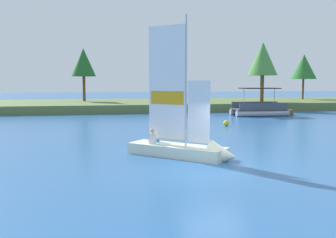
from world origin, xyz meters
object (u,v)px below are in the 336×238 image
at_px(shoreline_tree_midleft, 83,63).
at_px(pontoon_boat, 259,109).
at_px(shoreline_tree_centre, 263,59).
at_px(channel_buoy, 226,123).
at_px(shoreline_tree_midright, 304,67).
at_px(wooden_dock, 273,111).
at_px(sailboat, 190,146).

relative_size(shoreline_tree_midleft, pontoon_boat, 1.22).
xyz_separation_m(shoreline_tree_centre, channel_buoy, (-9.56, -15.00, -5.70)).
bearing_deg(shoreline_tree_midleft, shoreline_tree_midright, -0.17).
distance_m(shoreline_tree_centre, wooden_dock, 7.83).
relative_size(wooden_dock, channel_buoy, 12.20).
distance_m(shoreline_tree_midright, pontoon_boat, 18.15).
xyz_separation_m(shoreline_tree_midright, wooden_dock, (-9.46, -10.71, -4.98)).
height_order(shoreline_tree_midleft, wooden_dock, shoreline_tree_midleft).
xyz_separation_m(shoreline_tree_centre, shoreline_tree_midright, (8.38, 5.38, -0.66)).
distance_m(shoreline_tree_midleft, shoreline_tree_centre, 21.45).
height_order(sailboat, channel_buoy, sailboat).
height_order(wooden_dock, channel_buoy, wooden_dock).
relative_size(pontoon_boat, channel_buoy, 12.36).
relative_size(shoreline_tree_midleft, wooden_dock, 1.24).
bearing_deg(shoreline_tree_centre, channel_buoy, -122.50).
xyz_separation_m(shoreline_tree_midleft, sailboat, (5.74, -31.38, -5.07)).
distance_m(shoreline_tree_midleft, shoreline_tree_midright, 29.11).
bearing_deg(channel_buoy, pontoon_boat, 51.88).
bearing_deg(pontoon_boat, wooden_dock, 40.75).
distance_m(shoreline_tree_midright, channel_buoy, 27.61).
bearing_deg(wooden_dock, pontoon_boat, -140.22).
bearing_deg(sailboat, channel_buoy, 105.25).
height_order(shoreline_tree_centre, wooden_dock, shoreline_tree_centre).
relative_size(shoreline_tree_centre, channel_buoy, 16.47).
xyz_separation_m(sailboat, pontoon_boat, (11.37, 18.47, 0.17)).
bearing_deg(shoreline_tree_centre, sailboat, -120.06).
xyz_separation_m(wooden_dock, pontoon_boat, (-2.54, -2.12, 0.40)).
bearing_deg(channel_buoy, shoreline_tree_midleft, 118.64).
height_order(shoreline_tree_midleft, channel_buoy, shoreline_tree_midleft).
relative_size(shoreline_tree_midleft, shoreline_tree_centre, 0.92).
bearing_deg(shoreline_tree_midleft, pontoon_boat, -37.03).
bearing_deg(pontoon_boat, shoreline_tree_midleft, 143.94).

